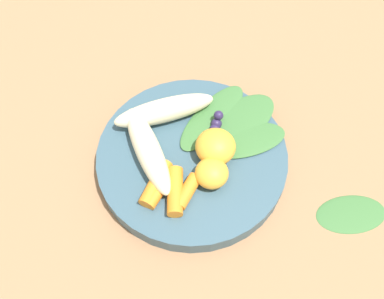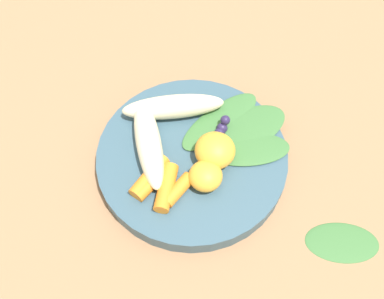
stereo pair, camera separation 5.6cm
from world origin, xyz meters
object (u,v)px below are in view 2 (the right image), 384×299
at_px(orange_segment_near, 215,150).
at_px(kale_leaf_stray, 342,242).
at_px(bowl, 192,158).
at_px(banana_peeled_left, 149,142).
at_px(banana_peeled_right, 175,106).

bearing_deg(orange_segment_near, kale_leaf_stray, -55.88).
distance_m(bowl, banana_peeled_left, 0.06).
height_order(banana_peeled_left, banana_peeled_right, same).
bearing_deg(kale_leaf_stray, orange_segment_near, 148.86).
xyz_separation_m(banana_peeled_left, orange_segment_near, (0.07, -0.04, 0.00)).
bearing_deg(banana_peeled_left, orange_segment_near, 68.85).
height_order(bowl, banana_peeled_left, banana_peeled_left).
bearing_deg(banana_peeled_left, bowl, 71.24).
bearing_deg(bowl, banana_peeled_right, 88.23).
height_order(orange_segment_near, kale_leaf_stray, orange_segment_near).
bearing_deg(banana_peeled_right, bowl, 103.56).
distance_m(banana_peeled_left, orange_segment_near, 0.09).
distance_m(bowl, orange_segment_near, 0.04).
bearing_deg(kale_leaf_stray, bowl, 151.60).
bearing_deg(orange_segment_near, bowl, 144.31).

